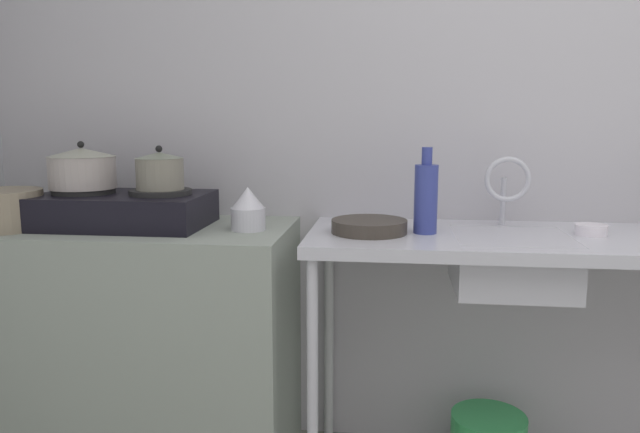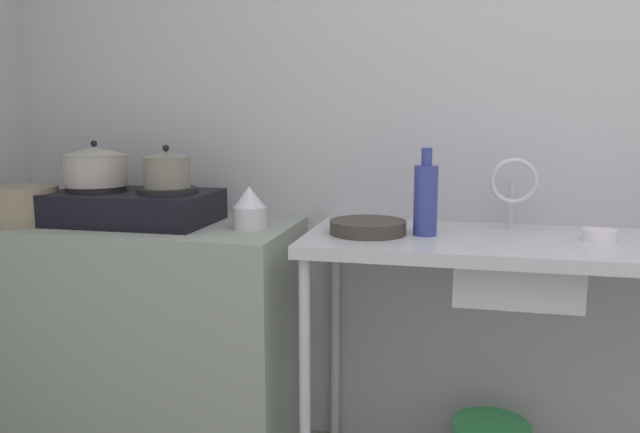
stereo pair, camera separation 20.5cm
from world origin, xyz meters
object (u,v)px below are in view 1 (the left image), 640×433
object	(u,v)px
stove	(123,209)
percolator	(248,209)
small_bowl_on_drainboard	(591,230)
bottle_by_sink	(426,197)
pot_on_left_burner	(82,168)
faucet	(507,182)
frying_pan	(369,226)
sink_basin	(511,262)
pot_beside_stove	(3,210)
pot_on_right_burner	(160,171)

from	to	relation	value
stove	percolator	size ratio (longest dim) A/B	4.01
small_bowl_on_drainboard	bottle_by_sink	xyz separation A→B (m)	(-0.54, -0.03, 0.10)
pot_on_left_burner	faucet	bearing A→B (deg)	4.97
stove	small_bowl_on_drainboard	bearing A→B (deg)	0.71
frying_pan	small_bowl_on_drainboard	world-z (taller)	frying_pan
sink_basin	stove	bearing A→B (deg)	179.00
sink_basin	bottle_by_sink	distance (m)	0.35
pot_on_left_burner	small_bowl_on_drainboard	distance (m)	1.76
stove	small_bowl_on_drainboard	size ratio (longest dim) A/B	5.86
pot_beside_stove	frying_pan	bearing A→B (deg)	3.94
bottle_by_sink	percolator	bearing A→B (deg)	-178.39
faucet	sink_basin	bearing A→B (deg)	-90.74
sink_basin	small_bowl_on_drainboard	bearing A→B (deg)	9.61
pot_on_right_burner	sink_basin	bearing A→B (deg)	-1.12
pot_on_left_burner	sink_basin	size ratio (longest dim) A/B	0.63
sink_basin	bottle_by_sink	world-z (taller)	bottle_by_sink
stove	pot_on_right_burner	xyz separation A→B (m)	(0.14, -0.00, 0.14)
pot_on_left_burner	small_bowl_on_drainboard	size ratio (longest dim) A/B	2.30
bottle_by_sink	pot_on_right_burner	bearing A→B (deg)	179.51
stove	bottle_by_sink	world-z (taller)	bottle_by_sink
small_bowl_on_drainboard	pot_on_left_burner	bearing A→B (deg)	-179.34
sink_basin	small_bowl_on_drainboard	world-z (taller)	small_bowl_on_drainboard
sink_basin	percolator	bearing A→B (deg)	-179.92
pot_on_left_burner	frying_pan	world-z (taller)	pot_on_left_burner
percolator	small_bowl_on_drainboard	xyz separation A→B (m)	(1.14, 0.04, -0.05)
stove	sink_basin	bearing A→B (deg)	-1.00
pot_beside_stove	sink_basin	xyz separation A→B (m)	(1.73, 0.09, -0.16)
faucet	frying_pan	world-z (taller)	faucet
percolator	pot_on_left_burner	bearing A→B (deg)	177.66
pot_on_right_burner	sink_basin	size ratio (longest dim) A/B	0.45
pot_on_left_burner	frying_pan	xyz separation A→B (m)	(1.02, -0.03, -0.18)
percolator	frying_pan	distance (m)	0.42
percolator	sink_basin	world-z (taller)	percolator
frying_pan	small_bowl_on_drainboard	xyz separation A→B (m)	(0.73, 0.05, -0.00)
frying_pan	small_bowl_on_drainboard	distance (m)	0.73
pot_on_left_burner	sink_basin	distance (m)	1.52
pot_beside_stove	bottle_by_sink	world-z (taller)	bottle_by_sink
pot_on_right_burner	bottle_by_sink	xyz separation A→B (m)	(0.92, -0.01, -0.08)
frying_pan	bottle_by_sink	bearing A→B (deg)	5.72
small_bowl_on_drainboard	bottle_by_sink	distance (m)	0.55
bottle_by_sink	small_bowl_on_drainboard	bearing A→B (deg)	2.96
sink_basin	frying_pan	world-z (taller)	frying_pan
pot_on_left_burner	small_bowl_on_drainboard	xyz separation A→B (m)	(1.75, 0.02, -0.19)
pot_on_right_burner	pot_beside_stove	world-z (taller)	pot_on_right_burner
sink_basin	bottle_by_sink	size ratio (longest dim) A/B	1.30
pot_on_right_burner	frying_pan	bearing A→B (deg)	-2.07
percolator	sink_basin	size ratio (longest dim) A/B	0.40
pot_on_left_burner	pot_on_right_burner	xyz separation A→B (m)	(0.29, 0.00, -0.01)
faucet	percolator	bearing A→B (deg)	-170.10
pot_on_left_burner	pot_beside_stove	xyz separation A→B (m)	(-0.24, -0.11, -0.14)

